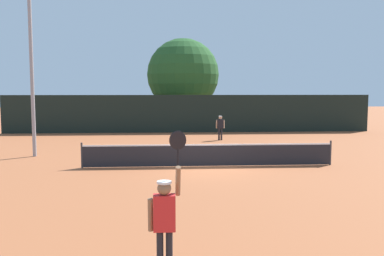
% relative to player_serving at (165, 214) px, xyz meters
% --- Properties ---
extents(ground_plane, '(120.00, 120.00, 0.00)m').
position_rel_player_serving_xyz_m(ground_plane, '(1.84, 10.31, -1.14)').
color(ground_plane, '#9E5633').
extents(tennis_net, '(10.77, 0.08, 1.07)m').
position_rel_player_serving_xyz_m(tennis_net, '(1.84, 10.31, -0.63)').
color(tennis_net, '#232328').
rests_on(tennis_net, ground).
extents(perimeter_fence, '(28.19, 0.12, 2.88)m').
position_rel_player_serving_xyz_m(perimeter_fence, '(1.84, 24.35, 0.30)').
color(perimeter_fence, black).
rests_on(perimeter_fence, ground).
extents(player_serving, '(0.67, 0.40, 2.58)m').
position_rel_player_serving_xyz_m(player_serving, '(0.00, 0.00, 0.00)').
color(player_serving, red).
rests_on(player_serving, ground).
extents(player_receiving, '(0.57, 0.23, 1.58)m').
position_rel_player_serving_xyz_m(player_receiving, '(3.56, 19.34, -0.18)').
color(player_receiving, black).
rests_on(player_receiving, ground).
extents(tennis_ball, '(0.07, 0.07, 0.07)m').
position_rel_player_serving_xyz_m(tennis_ball, '(-0.48, 13.62, -1.11)').
color(tennis_ball, '#CCE033').
rests_on(tennis_ball, ground).
extents(light_pole, '(1.18, 0.28, 9.00)m').
position_rel_player_serving_xyz_m(light_pole, '(-6.44, 13.49, 3.93)').
color(light_pole, gray).
rests_on(light_pole, ground).
extents(large_tree, '(6.32, 6.32, 7.75)m').
position_rel_player_serving_xyz_m(large_tree, '(1.57, 29.25, 3.44)').
color(large_tree, brown).
rests_on(large_tree, ground).
extents(parked_car_near, '(2.07, 4.27, 1.69)m').
position_rel_player_serving_xyz_m(parked_car_near, '(-0.98, 31.27, -0.37)').
color(parked_car_near, white).
rests_on(parked_car_near, ground).
extents(parked_car_mid, '(2.17, 4.32, 1.69)m').
position_rel_player_serving_xyz_m(parked_car_mid, '(8.70, 32.96, -0.37)').
color(parked_car_mid, red).
rests_on(parked_car_mid, ground).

